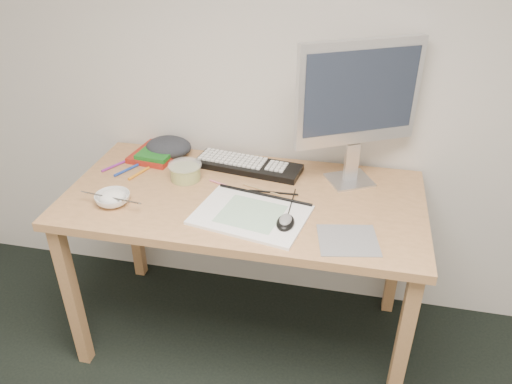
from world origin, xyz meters
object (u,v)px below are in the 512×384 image
(desk, at_px, (244,213))
(monitor, at_px, (359,97))
(rice_bowl, at_px, (113,199))
(sketchpad, at_px, (251,215))
(keyboard, at_px, (248,166))

(desk, bearing_deg, monitor, 26.90)
(monitor, bearing_deg, rice_bowl, 174.58)
(sketchpad, relative_size, rice_bowl, 3.02)
(desk, xyz_separation_m, rice_bowl, (-0.47, -0.17, 0.10))
(monitor, bearing_deg, sketchpad, -163.10)
(keyboard, height_order, monitor, monitor)
(sketchpad, height_order, rice_bowl, rice_bowl)
(desk, relative_size, rice_bowl, 10.58)
(monitor, height_order, rice_bowl, monitor)
(sketchpad, bearing_deg, desk, 124.55)
(desk, distance_m, keyboard, 0.24)
(desk, height_order, keyboard, keyboard)
(desk, bearing_deg, keyboard, 98.18)
(desk, bearing_deg, sketchpad, -66.41)
(desk, xyz_separation_m, monitor, (0.40, 0.20, 0.44))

